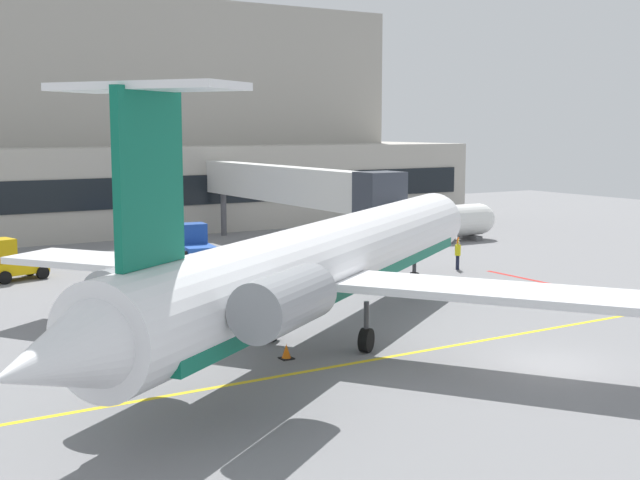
% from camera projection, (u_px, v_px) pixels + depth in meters
% --- Properties ---
extents(ground, '(120.00, 120.00, 0.11)m').
position_uv_depth(ground, '(553.00, 367.00, 29.35)').
color(ground, slate).
extents(terminal_building, '(72.22, 15.65, 18.81)m').
position_uv_depth(terminal_building, '(99.00, 139.00, 68.83)').
color(terminal_building, '#ADA89E').
rests_on(terminal_building, ground).
extents(jet_bridge_east, '(2.40, 22.99, 5.81)m').
position_uv_depth(jet_bridge_east, '(293.00, 186.00, 54.99)').
color(jet_bridge_east, silver).
rests_on(jet_bridge_east, ground).
extents(regional_jet, '(30.11, 24.10, 9.37)m').
position_uv_depth(regional_jet, '(326.00, 261.00, 32.26)').
color(regional_jet, white).
rests_on(regional_jet, ground).
extents(baggage_tug, '(3.37, 2.44, 2.34)m').
position_uv_depth(baggage_tug, '(11.00, 262.00, 45.53)').
color(baggage_tug, '#E5B20C').
rests_on(baggage_tug, ground).
extents(pushback_tractor, '(3.94, 3.38, 2.26)m').
position_uv_depth(pushback_tractor, '(217.00, 282.00, 39.70)').
color(pushback_tractor, silver).
rests_on(pushback_tractor, ground).
extents(belt_loader, '(2.57, 3.72, 2.14)m').
position_uv_depth(belt_loader, '(195.00, 242.00, 53.60)').
color(belt_loader, '#1E4CB2').
rests_on(belt_loader, ground).
extents(fuel_tank, '(6.54, 2.40, 2.65)m').
position_uv_depth(fuel_tank, '(457.00, 221.00, 61.40)').
color(fuel_tank, white).
rests_on(fuel_tank, ground).
extents(marshaller, '(0.68, 0.62, 1.88)m').
position_uv_depth(marshaller, '(458.00, 253.00, 49.08)').
color(marshaller, '#191E33').
rests_on(marshaller, ground).
extents(safety_cone_alpha, '(0.47, 0.47, 0.55)m').
position_uv_depth(safety_cone_alpha, '(187.00, 307.00, 37.82)').
color(safety_cone_alpha, orange).
rests_on(safety_cone_alpha, ground).
extents(safety_cone_bravo, '(0.47, 0.47, 0.55)m').
position_uv_depth(safety_cone_bravo, '(348.00, 280.00, 44.35)').
color(safety_cone_bravo, orange).
rests_on(safety_cone_bravo, ground).
extents(safety_cone_charlie, '(0.47, 0.47, 0.55)m').
position_uv_depth(safety_cone_charlie, '(286.00, 352.00, 30.17)').
color(safety_cone_charlie, orange).
rests_on(safety_cone_charlie, ground).
extents(safety_cone_delta, '(0.47, 0.47, 0.55)m').
position_uv_depth(safety_cone_delta, '(442.00, 293.00, 41.02)').
color(safety_cone_delta, orange).
rests_on(safety_cone_delta, ground).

